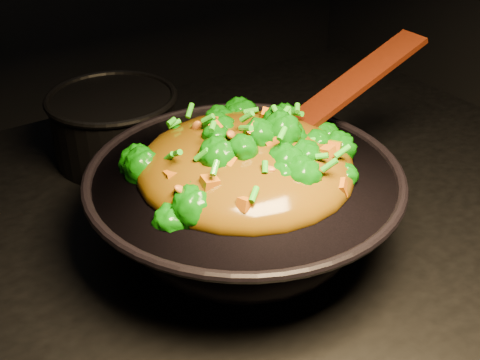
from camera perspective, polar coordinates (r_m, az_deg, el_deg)
wok at (r=0.82m, az=0.38°, el=-2.81°), size 0.47×0.47×0.11m
stir_fry at (r=0.77m, az=0.54°, el=4.02°), size 0.31×0.31×0.10m
spatula at (r=0.89m, az=9.15°, el=7.90°), size 0.30×0.05×0.13m
back_pot at (r=1.05m, az=-11.79°, el=5.00°), size 0.22×0.22×0.12m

